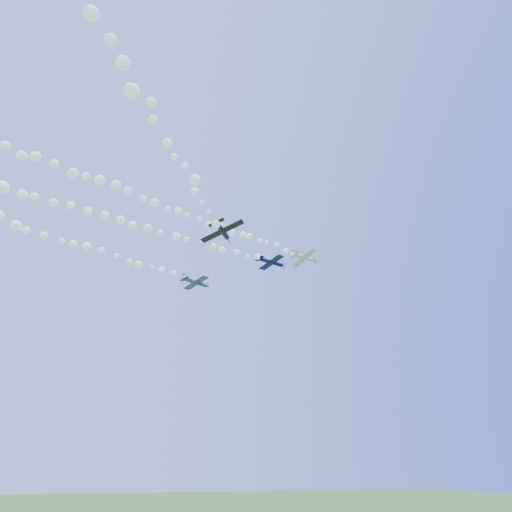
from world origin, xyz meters
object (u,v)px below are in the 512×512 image
object	(u,v)px
plane_grey	(196,282)
plane_black	(222,231)
plane_white	(304,257)
plane_navy	(271,262)

from	to	relation	value
plane_grey	plane_black	distance (m)	30.86
plane_white	plane_grey	distance (m)	26.81
plane_navy	plane_black	xyz separation A→B (m)	(-18.67, -31.93, -12.26)
plane_white	plane_navy	distance (m)	7.99
plane_white	plane_grey	world-z (taller)	plane_white
plane_white	plane_black	distance (m)	41.75
plane_navy	plane_grey	size ratio (longest dim) A/B	1.18
plane_black	plane_navy	bearing A→B (deg)	-0.40
plane_white	plane_black	bearing A→B (deg)	-152.46
plane_white	plane_black	size ratio (longest dim) A/B	1.24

